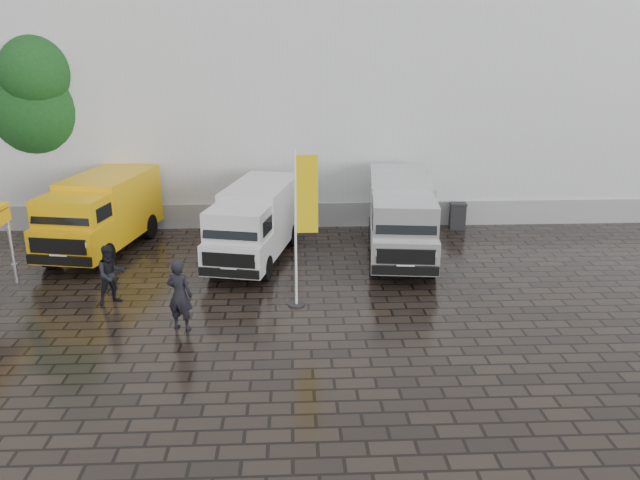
# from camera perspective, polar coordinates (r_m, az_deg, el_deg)

# --- Properties ---
(ground) EXTENTS (120.00, 120.00, 0.00)m
(ground) POSITION_cam_1_polar(r_m,az_deg,el_deg) (18.25, -1.09, -5.87)
(ground) COLOR black
(ground) RESTS_ON ground
(exhibition_hall) EXTENTS (44.00, 16.00, 12.00)m
(exhibition_hall) POSITION_cam_1_polar(r_m,az_deg,el_deg) (32.83, 1.71, 15.47)
(exhibition_hall) COLOR silver
(exhibition_hall) RESTS_ON ground
(hall_plinth) EXTENTS (44.00, 0.15, 1.00)m
(hall_plinth) POSITION_cam_1_polar(r_m,az_deg,el_deg) (25.70, 2.90, 2.37)
(hall_plinth) COLOR gray
(hall_plinth) RESTS_ON ground
(van_yellow) EXTENTS (3.29, 6.12, 2.68)m
(van_yellow) POSITION_cam_1_polar(r_m,az_deg,el_deg) (23.68, -19.37, 2.12)
(van_yellow) COLOR #E1A40B
(van_yellow) RESTS_ON ground
(van_white) EXTENTS (3.20, 6.14, 2.54)m
(van_white) POSITION_cam_1_polar(r_m,az_deg,el_deg) (21.62, -5.96, 1.42)
(van_white) COLOR silver
(van_white) RESTS_ON ground
(van_silver) EXTENTS (2.79, 6.48, 2.73)m
(van_silver) POSITION_cam_1_polar(r_m,az_deg,el_deg) (22.01, 7.37, 1.92)
(van_silver) COLOR silver
(van_silver) RESTS_ON ground
(flagpole) EXTENTS (0.88, 0.50, 4.57)m
(flagpole) POSITION_cam_1_polar(r_m,az_deg,el_deg) (17.35, -1.66, 1.71)
(flagpole) COLOR black
(flagpole) RESTS_ON ground
(tree) EXTENTS (4.38, 4.38, 7.86)m
(tree) POSITION_cam_1_polar(r_m,az_deg,el_deg) (28.21, -24.04, 11.66)
(tree) COLOR black
(tree) RESTS_ON ground
(wheelie_bin) EXTENTS (0.73, 0.73, 1.07)m
(wheelie_bin) POSITION_cam_1_polar(r_m,az_deg,el_deg) (25.92, 12.46, 2.18)
(wheelie_bin) COLOR black
(wheelie_bin) RESTS_ON ground
(person_front) EXTENTS (0.82, 0.67, 1.95)m
(person_front) POSITION_cam_1_polar(r_m,az_deg,el_deg) (16.78, -12.71, -4.92)
(person_front) COLOR black
(person_front) RESTS_ON ground
(person_tent) EXTENTS (1.08, 1.02, 1.76)m
(person_tent) POSITION_cam_1_polar(r_m,az_deg,el_deg) (19.01, -18.56, -3.00)
(person_tent) COLOR black
(person_tent) RESTS_ON ground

